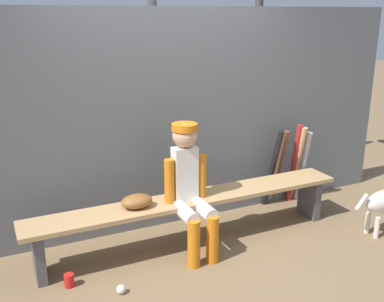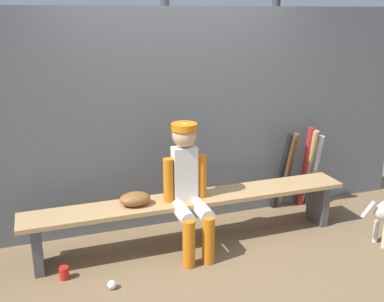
% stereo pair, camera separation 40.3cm
% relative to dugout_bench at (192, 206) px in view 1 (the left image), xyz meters
% --- Properties ---
extents(ground_plane, '(30.00, 30.00, 0.00)m').
position_rel_dugout_bench_xyz_m(ground_plane, '(0.00, 0.00, -0.38)').
color(ground_plane, brown).
extents(chainlink_fence, '(5.34, 0.03, 2.18)m').
position_rel_dugout_bench_xyz_m(chainlink_fence, '(0.00, 0.51, 0.71)').
color(chainlink_fence, '#595E63').
rests_on(chainlink_fence, ground_plane).
extents(dugout_bench, '(3.09, 0.36, 0.47)m').
position_rel_dugout_bench_xyz_m(dugout_bench, '(0.00, 0.00, 0.00)').
color(dugout_bench, tan).
rests_on(dugout_bench, ground_plane).
extents(player_seated, '(0.41, 0.55, 1.19)m').
position_rel_dugout_bench_xyz_m(player_seated, '(-0.07, -0.11, 0.27)').
color(player_seated, silver).
rests_on(player_seated, ground_plane).
extents(baseball_glove, '(0.28, 0.20, 0.12)m').
position_rel_dugout_bench_xyz_m(baseball_glove, '(-0.54, 0.00, 0.15)').
color(baseball_glove, brown).
rests_on(baseball_glove, dugout_bench).
extents(bat_aluminum_black, '(0.11, 0.28, 0.91)m').
position_rel_dugout_bench_xyz_m(bat_aluminum_black, '(1.16, 0.38, 0.08)').
color(bat_aluminum_black, black).
rests_on(bat_aluminum_black, ground_plane).
extents(bat_wood_dark, '(0.08, 0.28, 0.89)m').
position_rel_dugout_bench_xyz_m(bat_wood_dark, '(1.29, 0.43, 0.07)').
color(bat_wood_dark, brown).
rests_on(bat_wood_dark, ground_plane).
extents(bat_aluminum_red, '(0.07, 0.19, 0.94)m').
position_rel_dugout_bench_xyz_m(bat_aluminum_red, '(1.47, 0.39, 0.09)').
color(bat_aluminum_red, '#B22323').
rests_on(bat_aluminum_red, ground_plane).
extents(bat_wood_tan, '(0.07, 0.25, 0.92)m').
position_rel_dugout_bench_xyz_m(bat_wood_tan, '(1.50, 0.38, 0.08)').
color(bat_wood_tan, tan).
rests_on(bat_wood_tan, ground_plane).
extents(bat_aluminum_silver, '(0.09, 0.21, 0.84)m').
position_rel_dugout_bench_xyz_m(bat_aluminum_silver, '(1.59, 0.37, 0.04)').
color(bat_aluminum_silver, '#B7B7BC').
rests_on(bat_aluminum_silver, ground_plane).
extents(baseball, '(0.07, 0.07, 0.07)m').
position_rel_dugout_bench_xyz_m(baseball, '(-0.85, -0.49, -0.34)').
color(baseball, white).
rests_on(baseball, ground_plane).
extents(cup_on_ground, '(0.08, 0.08, 0.11)m').
position_rel_dugout_bench_xyz_m(cup_on_ground, '(-1.20, -0.22, -0.33)').
color(cup_on_ground, red).
rests_on(cup_on_ground, ground_plane).
extents(cup_on_bench, '(0.08, 0.08, 0.11)m').
position_rel_dugout_bench_xyz_m(cup_on_bench, '(-0.23, -0.02, 0.15)').
color(cup_on_bench, red).
rests_on(cup_on_bench, dugout_bench).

